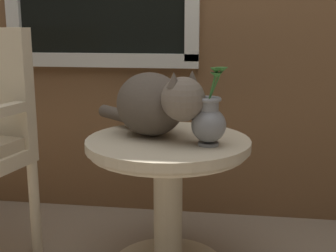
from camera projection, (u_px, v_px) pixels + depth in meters
name	position (u px, v px, depth m)	size (l,w,h in m)	color
wicker_side_table	(168.00, 180.00, 1.75)	(0.63, 0.63, 0.55)	beige
cat	(155.00, 103.00, 1.72)	(0.49, 0.44, 0.27)	brown
pewter_vase_with_ivy	(209.00, 120.00, 1.60)	(0.13, 0.12, 0.28)	gray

